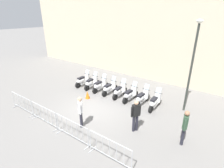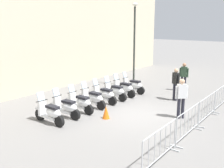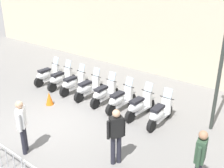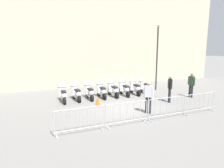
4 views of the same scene
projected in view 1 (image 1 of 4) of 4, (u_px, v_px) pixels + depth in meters
ground_plane at (92, 110)px, 10.86m from camera, size 120.00×120.00×0.00m
building_facade at (152, 17)px, 14.87m from camera, size 28.05×6.52×10.41m
motorcycle_0 at (83, 81)px, 14.15m from camera, size 0.59×1.72×1.24m
motorcycle_1 at (91, 83)px, 13.71m from camera, size 0.66×1.72×1.24m
motorcycle_2 at (100, 85)px, 13.22m from camera, size 0.59×1.72×1.24m
motorcycle_3 at (109, 88)px, 12.76m from camera, size 0.59×1.72×1.24m
motorcycle_4 at (119, 91)px, 12.29m from camera, size 0.63×1.72×1.24m
motorcycle_5 at (130, 95)px, 11.79m from camera, size 0.56×1.73×1.24m
motorcycle_6 at (142, 98)px, 11.33m from camera, size 0.56×1.73×1.24m
motorcycle_7 at (155, 102)px, 10.82m from camera, size 0.65×1.72×1.24m
barrier_segment_0 at (22, 104)px, 10.49m from camera, size 2.07×0.72×1.07m
barrier_segment_1 at (44, 115)px, 9.33m from camera, size 2.07×0.72×1.07m
barrier_segment_2 at (72, 130)px, 8.16m from camera, size 2.07×0.72×1.07m
barrier_segment_3 at (109, 150)px, 7.00m from camera, size 2.07×0.72×1.07m
street_lamp at (193, 59)px, 9.58m from camera, size 0.36×0.36×5.31m
officer_near_row_end at (81, 110)px, 8.94m from camera, size 0.45×0.40×1.73m
officer_mid_plaza at (185, 126)px, 7.74m from camera, size 0.32×0.53×1.73m
officer_by_barriers at (136, 114)px, 8.60m from camera, size 0.34×0.52×1.73m
traffic_cone at (87, 95)px, 12.17m from camera, size 0.32×0.32×0.55m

